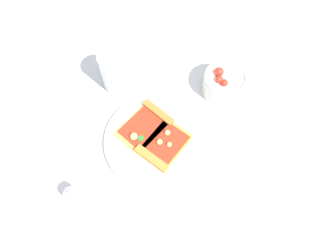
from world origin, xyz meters
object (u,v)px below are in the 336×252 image
at_px(salad_bowl, 224,83).
at_px(pizza_slice_far, 162,147).
at_px(pizza_slice_near, 147,125).
at_px(paper_napkin, 259,151).
at_px(soda_glass, 115,72).
at_px(pepper_shaker, 73,196).
at_px(plate, 158,141).

bearing_deg(salad_bowl, pizza_slice_far, -64.41).
height_order(pizza_slice_near, paper_napkin, pizza_slice_near).
height_order(salad_bowl, paper_napkin, salad_bowl).
bearing_deg(soda_glass, pizza_slice_near, 10.12).
bearing_deg(pepper_shaker, pizza_slice_near, 117.55).
relative_size(salad_bowl, pepper_shaker, 1.64).
bearing_deg(pizza_slice_far, pizza_slice_near, -168.19).
bearing_deg(plate, paper_napkin, 62.61).
bearing_deg(soda_glass, pepper_shaker, -35.18).
relative_size(plate, salad_bowl, 2.39).
height_order(salad_bowl, pepper_shaker, salad_bowl).
bearing_deg(plate, pepper_shaker, -73.58).
height_order(pizza_slice_near, salad_bowl, salad_bowl).
height_order(paper_napkin, pepper_shaker, pepper_shaker).
distance_m(pizza_slice_near, salad_bowl, 0.24).
distance_m(plate, pepper_shaker, 0.25).
height_order(plate, pepper_shaker, pepper_shaker).
relative_size(soda_glass, pepper_shaker, 1.84).
relative_size(pizza_slice_far, paper_napkin, 1.01).
bearing_deg(plate, soda_glass, -168.62).
xyz_separation_m(pizza_slice_far, salad_bowl, (-0.11, 0.22, 0.01)).
distance_m(plate, pizza_slice_far, 0.03).
height_order(soda_glass, paper_napkin, soda_glass).
relative_size(plate, pizza_slice_near, 1.73).
height_order(plate, salad_bowl, salad_bowl).
relative_size(plate, soda_glass, 2.13).
relative_size(pizza_slice_far, salad_bowl, 1.34).
bearing_deg(plate, pizza_slice_near, -164.39).
bearing_deg(salad_bowl, plate, -69.86).
distance_m(plate, soda_glass, 0.22).
height_order(pizza_slice_far, salad_bowl, salad_bowl).
xyz_separation_m(pizza_slice_near, pepper_shaker, (0.12, -0.22, 0.01)).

